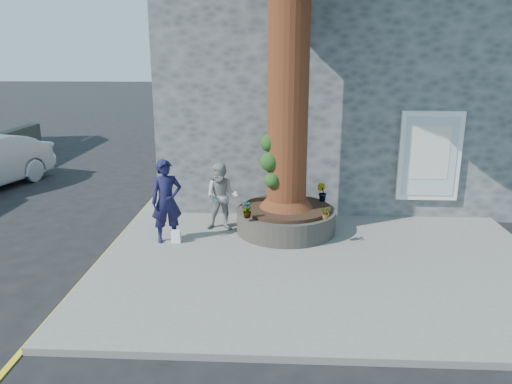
{
  "coord_description": "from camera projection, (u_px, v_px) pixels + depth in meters",
  "views": [
    {
      "loc": [
        0.66,
        -9.03,
        4.21
      ],
      "look_at": [
        0.13,
        1.32,
        1.25
      ],
      "focal_mm": 35.0,
      "sensor_mm": 36.0,
      "label": 1
    }
  ],
  "objects": [
    {
      "name": "planter",
      "position": [
        286.0,
        219.0,
        11.63
      ],
      "size": [
        2.3,
        2.3,
        0.6
      ],
      "color": "black",
      "rests_on": "pavement"
    },
    {
      "name": "plant_c",
      "position": [
        247.0,
        210.0,
        10.72
      ],
      "size": [
        0.26,
        0.26,
        0.33
      ],
      "primitive_type": "imported",
      "rotation": [
        0.0,
        0.0,
        3.83
      ],
      "color": "gray",
      "rests_on": "planter"
    },
    {
      "name": "man",
      "position": [
        167.0,
        201.0,
        10.84
      ],
      "size": [
        0.79,
        0.66,
        1.84
      ],
      "primitive_type": "imported",
      "rotation": [
        0.0,
        0.0,
        0.38
      ],
      "color": "#131234",
      "rests_on": "pavement"
    },
    {
      "name": "woman",
      "position": [
        222.0,
        197.0,
        11.59
      ],
      "size": [
        0.79,
        0.63,
        1.6
      ],
      "primitive_type": "imported",
      "rotation": [
        0.0,
        0.0,
        -0.03
      ],
      "color": "#9D9996",
      "rests_on": "pavement"
    },
    {
      "name": "stone_shop",
      "position": [
        340.0,
        84.0,
        15.78
      ],
      "size": [
        10.3,
        8.3,
        6.3
      ],
      "color": "#4A4C4F",
      "rests_on": "ground"
    },
    {
      "name": "yellow_line",
      "position": [
        111.0,
        248.0,
        10.97
      ],
      "size": [
        0.1,
        30.0,
        0.01
      ],
      "primitive_type": "cube",
      "color": "yellow",
      "rests_on": "ground"
    },
    {
      "name": "plant_d",
      "position": [
        326.0,
        213.0,
        10.65
      ],
      "size": [
        0.33,
        0.33,
        0.28
      ],
      "primitive_type": "imported",
      "rotation": [
        0.0,
        0.0,
        5.5
      ],
      "color": "gray",
      "rests_on": "planter"
    },
    {
      "name": "plant_b",
      "position": [
        322.0,
        192.0,
        11.89
      ],
      "size": [
        0.33,
        0.33,
        0.43
      ],
      "primitive_type": "imported",
      "rotation": [
        0.0,
        0.0,
        2.47
      ],
      "color": "gray",
      "rests_on": "planter"
    },
    {
      "name": "pavement",
      "position": [
        319.0,
        250.0,
        10.73
      ],
      "size": [
        9.0,
        8.0,
        0.12
      ],
      "primitive_type": "cube",
      "color": "slate",
      "rests_on": "ground"
    },
    {
      "name": "shopping_bag",
      "position": [
        176.0,
        236.0,
        10.96
      ],
      "size": [
        0.21,
        0.13,
        0.28
      ],
      "primitive_type": "cube",
      "rotation": [
        0.0,
        0.0,
        -0.06
      ],
      "color": "white",
      "rests_on": "pavement"
    },
    {
      "name": "plant_a",
      "position": [
        247.0,
        209.0,
        10.72
      ],
      "size": [
        0.24,
        0.22,
        0.38
      ],
      "primitive_type": "imported",
      "rotation": [
        0.0,
        0.0,
        0.57
      ],
      "color": "gray",
      "rests_on": "planter"
    },
    {
      "name": "ground",
      "position": [
        246.0,
        271.0,
        9.86
      ],
      "size": [
        120.0,
        120.0,
        0.0
      ],
      "primitive_type": "plane",
      "color": "black",
      "rests_on": "ground"
    }
  ]
}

